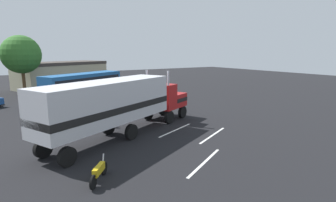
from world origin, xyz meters
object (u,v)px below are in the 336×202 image
object	(u,v)px
parked_bus	(84,84)
tree_left	(21,55)
semi_truck	(120,102)
motorcycle	(99,172)
person_bystander	(105,116)

from	to	relation	value
parked_bus	tree_left	world-z (taller)	tree_left
parked_bus	tree_left	size ratio (longest dim) A/B	1.32
semi_truck	motorcycle	distance (m)	7.06
semi_truck	person_bystander	distance (m)	3.50
person_bystander	semi_truck	bearing A→B (deg)	-88.00
tree_left	motorcycle	bearing A→B (deg)	-88.29
person_bystander	motorcycle	distance (m)	9.51
parked_bus	motorcycle	distance (m)	22.22
parked_bus	tree_left	xyz separation A→B (m)	(-6.03, 7.91, 3.58)
semi_truck	tree_left	distance (m)	24.28
motorcycle	tree_left	bearing A→B (deg)	91.71
motorcycle	parked_bus	bearing A→B (deg)	76.57
person_bystander	motorcycle	size ratio (longest dim) A/B	0.95
semi_truck	parked_bus	size ratio (longest dim) A/B	1.28
parked_bus	tree_left	distance (m)	10.57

